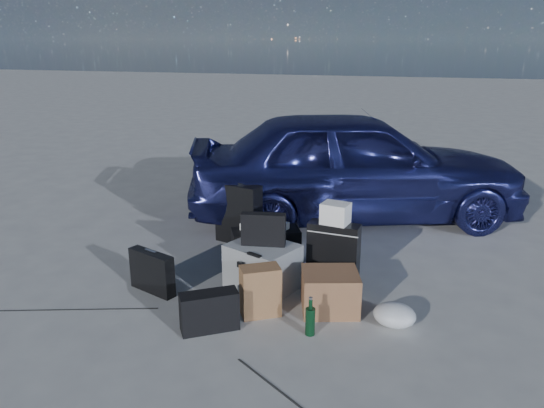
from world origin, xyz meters
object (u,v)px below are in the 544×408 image
Objects in this scene: suitcase_left at (239,214)px; green_bottle at (310,317)px; cardboard_box at (330,291)px; duffel_bag at (266,245)px; pelican_case at (263,267)px; briefcase at (152,272)px; suitcase_right at (333,253)px; car at (355,165)px.

green_bottle is (1.18, -1.68, -0.18)m from suitcase_left.
duffel_bag is at bearing 133.99° from cardboard_box.
pelican_case is at bearing 131.12° from green_bottle.
suitcase_left is at bearing 96.98° from briefcase.
duffel_bag is (-0.74, 0.27, -0.11)m from suitcase_right.
cardboard_box is (1.59, 0.10, -0.02)m from briefcase.
suitcase_left is 1.18× the size of suitcase_right.
car is at bearing 91.54° from green_bottle.
briefcase is 0.72× the size of duffel_bag.
pelican_case is at bearing 41.58° from briefcase.
duffel_bag is at bearing 137.51° from car.
suitcase_left reaches higher than briefcase.
suitcase_right is at bearing -46.78° from duffel_bag.
suitcase_left is 2.22× the size of green_bottle.
car is 1.83m from duffel_bag.
car is 1.94m from suitcase_right.
briefcase is at bearing -136.47° from pelican_case.
briefcase is at bearing 167.97° from green_bottle.
pelican_case is at bearing -44.08° from suitcase_left.
briefcase is 0.85× the size of suitcase_right.
pelican_case is at bearing 146.61° from car.
briefcase reaches higher than duffel_bag.
green_bottle is at bearing -84.27° from suitcase_right.
car is 5.99× the size of duffel_bag.
suitcase_left is 2.06m from green_bottle.
green_bottle is (0.59, -0.67, -0.06)m from pelican_case.
green_bottle is at bearing 161.11° from car.
car is 2.98m from briefcase.
suitcase_right is (0.59, 0.32, 0.08)m from pelican_case.
suitcase_left is at bearing 117.15° from car.
suitcase_right is (1.18, -0.69, -0.05)m from suitcase_left.
pelican_case is (-0.51, -2.21, -0.48)m from car.
cardboard_box is (0.07, -0.57, -0.11)m from suitcase_right.
briefcase is (-1.44, -2.56, -0.50)m from car.
green_bottle is (1.51, -0.32, -0.04)m from briefcase.
briefcase is (-0.93, -0.35, -0.02)m from pelican_case.
pelican_case is 1.18m from suitcase_left.
suitcase_left is (0.34, 1.36, 0.15)m from briefcase.
green_bottle is at bearing 8.91° from briefcase.
suitcase_right is at bearing 161.95° from car.
suitcase_right is 1.89× the size of green_bottle.
duffel_bag is (0.78, 0.94, -0.02)m from briefcase.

